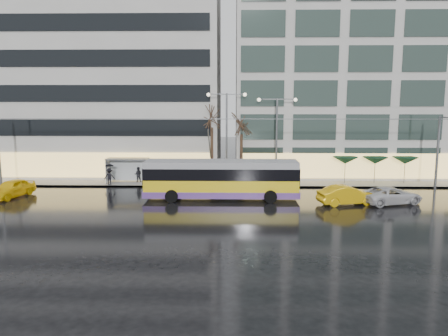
{
  "coord_description": "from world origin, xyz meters",
  "views": [
    {
      "loc": [
        2.65,
        -32.89,
        8.37
      ],
      "look_at": [
        1.86,
        5.0,
        2.55
      ],
      "focal_mm": 35.0,
      "sensor_mm": 36.0,
      "label": 1
    }
  ],
  "objects_px": {
    "trolleybus": "(221,181)",
    "bus_shelter": "(124,165)",
    "street_lamp_near": "(227,125)",
    "taxi_a": "(12,189)"
  },
  "relations": [
    {
      "from": "bus_shelter",
      "to": "street_lamp_near",
      "type": "height_order",
      "value": "street_lamp_near"
    },
    {
      "from": "bus_shelter",
      "to": "street_lamp_near",
      "type": "relative_size",
      "value": 0.47
    },
    {
      "from": "street_lamp_near",
      "to": "taxi_a",
      "type": "bearing_deg",
      "value": -160.6
    },
    {
      "from": "street_lamp_near",
      "to": "taxi_a",
      "type": "relative_size",
      "value": 1.95
    },
    {
      "from": "bus_shelter",
      "to": "taxi_a",
      "type": "bearing_deg",
      "value": -142.22
    },
    {
      "from": "trolleybus",
      "to": "bus_shelter",
      "type": "bearing_deg",
      "value": 145.67
    },
    {
      "from": "street_lamp_near",
      "to": "trolleybus",
      "type": "bearing_deg",
      "value": -92.85
    },
    {
      "from": "trolleybus",
      "to": "street_lamp_near",
      "type": "distance_m",
      "value": 8.22
    },
    {
      "from": "taxi_a",
      "to": "bus_shelter",
      "type": "bearing_deg",
      "value": 51.59
    },
    {
      "from": "trolleybus",
      "to": "street_lamp_near",
      "type": "xyz_separation_m",
      "value": [
        0.35,
        6.97,
        4.35
      ]
    }
  ]
}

